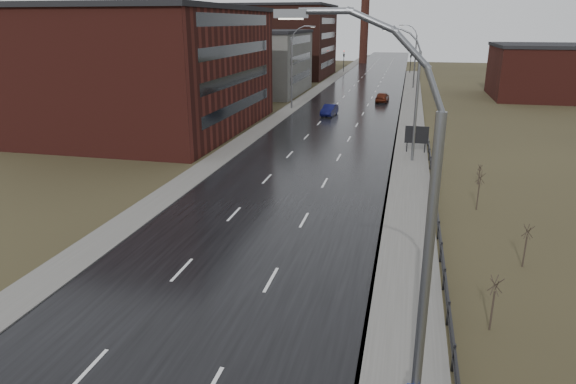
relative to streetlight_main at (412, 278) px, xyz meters
The scene contains 23 objects.
road 58.93m from the streetlight_main, 98.31° to the left, with size 14.00×300.00×0.06m, color black.
sidewalk_right 33.54m from the streetlight_main, 89.78° to the left, with size 3.20×180.00×0.18m, color #595651.
curb_right 33.57m from the streetlight_main, 92.42° to the left, with size 0.16×180.00×0.18m, color slate.
sidewalk_left 60.65m from the streetlight_main, 106.04° to the left, with size 2.40×260.00×0.12m, color #595651.
warehouse_near 52.13m from the streetlight_main, 124.42° to the left, with size 22.44×28.56×13.50m.
warehouse_mid 80.48m from the streetlight_main, 109.20° to the left, with size 16.32×20.40×10.50m.
warehouse_far 110.59m from the streetlight_main, 106.53° to the left, with size 26.52×24.48×15.50m.
building_right 82.95m from the streetlight_main, 74.74° to the left, with size 18.36×16.32×8.50m.
smokestack 149.01m from the streetlight_main, 95.58° to the left, with size 2.70×2.70×30.70m.
streetlight_main is the anchor object (origin of this frame).
streetlight_right_mid 34.01m from the streetlight_main, 89.95° to the left, with size 3.36×0.28×11.35m.
streetlight_left 62.15m from the streetlight_main, 105.08° to the left, with size 3.36×0.28×11.35m.
streetlight_right_far 88.01m from the streetlight_main, 89.98° to the left, with size 3.36×0.28×11.35m.
guardrail 17.27m from the streetlight_main, 83.61° to the left, with size 0.10×53.05×1.10m.
shrub_c 9.98m from the streetlight_main, 66.58° to the left, with size 0.56×0.59×2.37m.
shrub_d 16.24m from the streetlight_main, 67.75° to the left, with size 0.54×0.57×2.26m.
shrub_e 23.49m from the streetlight_main, 78.65° to the left, with size 0.61×0.64×2.58m.
shrub_f 29.46m from the streetlight_main, 79.47° to the left, with size 0.38×0.40×1.57m.
billboard 37.33m from the streetlight_main, 89.03° to the left, with size 2.15×0.17×2.66m.
traffic_light_left 119.16m from the streetlight_main, 97.95° to the left, with size 0.58×2.73×5.30m.
traffic_light_right 118.01m from the streetlight_main, 90.23° to the left, with size 0.58×2.73×5.30m.
car_near 57.01m from the streetlight_main, 100.57° to the left, with size 1.51×4.32×1.42m, color #0B0C37.
car_far 69.77m from the streetlight_main, 93.53° to the left, with size 1.84×4.57×1.56m, color #4C190C.
Camera 1 is at (8.09, -9.23, 11.80)m, focal length 32.00 mm.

